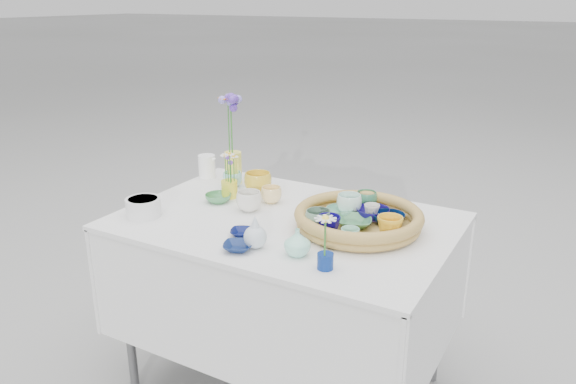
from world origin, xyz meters
The scene contains 34 objects.
ground centered at (0.00, 0.00, 0.00)m, with size 80.00×80.00×0.00m, color #9A9A9A.
display_table centered at (0.00, 0.00, 0.00)m, with size 1.26×0.86×0.77m, color silver, non-canonical shape.
wicker_tray centered at (0.28, 0.05, 0.80)m, with size 0.47×0.47×0.08m, color olive, non-canonical shape.
tray_ceramic_0 centered at (0.30, 0.13, 0.80)m, with size 0.12×0.12×0.04m, color #130A5A.
tray_ceramic_1 centered at (0.37, 0.11, 0.80)m, with size 0.12×0.12×0.04m, color #06183C.
tray_ceramic_2 centered at (0.42, -0.02, 0.82)m, with size 0.09×0.09×0.08m, color gold.
tray_ceramic_3 centered at (0.27, 0.03, 0.80)m, with size 0.13×0.13×0.03m, color #397348.
tray_ceramic_4 centered at (0.18, -0.07, 0.82)m, with size 0.10×0.10×0.08m, color slate.
tray_ceramic_5 centered at (0.19, 0.09, 0.80)m, with size 0.11×0.11×0.03m, color #79BDA1.
tray_ceramic_6 centered at (0.20, 0.14, 0.82)m, with size 0.10×0.10×0.08m, color #CDF4E5.
tray_ceramic_7 centered at (0.30, 0.13, 0.81)m, with size 0.06×0.06×0.06m, color silver.
tray_ceramic_8 centered at (0.37, 0.16, 0.79)m, with size 0.09×0.09×0.02m, color #7CAADF.
tray_ceramic_9 centered at (0.23, -0.10, 0.82)m, with size 0.08×0.08×0.08m, color #0A0451.
tray_ceramic_10 centered at (0.13, 0.00, 0.79)m, with size 0.09×0.09×0.02m, color #E4BF6A.
tray_ceramic_11 centered at (0.32, -0.13, 0.81)m, with size 0.06×0.06×0.06m, color #7EC7AB.
tray_ceramic_12 centered at (0.24, 0.23, 0.82)m, with size 0.08×0.08×0.07m, color #317450.
loose_ceramic_0 centered at (-0.25, 0.20, 0.81)m, with size 0.12×0.12×0.09m, color yellow.
loose_ceramic_1 centered at (-0.14, 0.13, 0.80)m, with size 0.09×0.09×0.07m, color #FFDD8E.
loose_ceramic_2 centered at (-0.34, 0.03, 0.78)m, with size 0.11×0.11×0.03m, color #41874F.
loose_ceramic_3 centered at (-0.17, 0.01, 0.81)m, with size 0.10×0.10×0.08m, color silver.
loose_ceramic_4 centered at (-0.06, -0.21, 0.78)m, with size 0.09×0.09×0.02m, color #060E43.
loose_ceramic_5 centered at (-0.40, 0.22, 0.80)m, with size 0.09×0.09×0.07m, color #95E3DE.
loose_ceramic_6 centered at (0.00, -0.32, 0.78)m, with size 0.10×0.10×0.02m, color #0E2050.
fluted_bowl centered at (-0.50, -0.24, 0.80)m, with size 0.14×0.14×0.07m, color silver, non-canonical shape.
bud_vase_paleblue centered at (0.04, -0.27, 0.83)m, with size 0.08×0.08×0.12m, color silver, non-canonical shape.
bud_vase_seafoam centered at (0.19, -0.25, 0.81)m, with size 0.09×0.09×0.09m, color #97E8CB.
bud_vase_cobalt centered at (0.31, -0.30, 0.79)m, with size 0.05×0.05×0.05m, color navy.
single_daisy centered at (0.32, -0.31, 0.88)m, with size 0.08×0.08×0.14m, color white, non-canonical shape.
tall_vase_yellow centered at (-0.43, 0.27, 0.84)m, with size 0.08×0.08×0.15m, color #FFF756.
gerbera centered at (-0.44, 0.27, 1.03)m, with size 0.10×0.10×0.27m, color orange, non-canonical shape.
hydrangea centered at (-0.42, 0.26, 1.02)m, with size 0.09×0.09×0.31m, color #5831AD, non-canonical shape.
white_pitcher centered at (-0.59, 0.28, 0.82)m, with size 0.11×0.08×0.11m, color white, non-canonical shape.
daisy_cup centered at (-0.33, 0.10, 0.80)m, with size 0.07×0.07×0.07m, color yellow.
daisy_posy centered at (-0.32, 0.09, 0.90)m, with size 0.08×0.08×0.13m, color white, non-canonical shape.
Camera 1 is at (0.99, -1.74, 1.58)m, focal length 35.00 mm.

